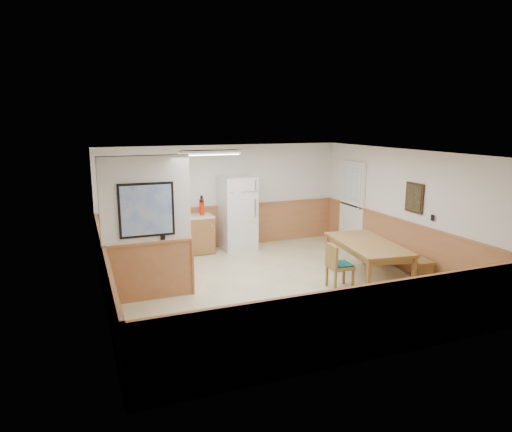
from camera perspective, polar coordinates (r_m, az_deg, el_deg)
name	(u,v)px	position (r m, az deg, el deg)	size (l,w,h in m)	color
ground	(272,285)	(8.75, 2.01, -8.66)	(6.00, 6.00, 0.00)	tan
ceiling	(273,153)	(8.22, 2.13, 7.90)	(6.00, 6.00, 0.02)	white
back_wall	(223,197)	(11.16, -4.11, 2.44)	(6.00, 0.02, 2.50)	white
right_wall	(405,210)	(9.96, 18.09, 0.75)	(0.02, 6.00, 2.50)	white
left_wall	(101,236)	(7.73, -18.79, -2.37)	(0.02, 6.00, 2.50)	white
wainscot_back	(224,227)	(11.29, -4.02, -1.33)	(6.00, 0.04, 1.00)	#AA7044
wainscot_right	(402,245)	(10.11, 17.74, -3.43)	(0.04, 6.00, 1.00)	#AA7044
wainscot_left	(106,280)	(7.94, -18.29, -7.61)	(0.04, 6.00, 1.00)	#AA7044
partition_wall	(147,230)	(7.99, -13.49, -1.75)	(1.50, 0.20, 2.50)	white
kitchen_counter	(178,235)	(10.72, -9.70, -2.39)	(2.20, 0.61, 1.00)	brown
exterior_door	(352,204)	(11.48, 11.89, 1.47)	(0.07, 1.02, 2.15)	silver
kitchen_window	(135,189)	(10.66, -14.94, 3.27)	(0.80, 0.04, 1.00)	silver
wall_painting	(414,198)	(9.66, 19.18, 2.16)	(0.04, 0.50, 0.60)	black
fluorescent_fixture	(210,152)	(9.18, -5.80, 7.91)	(1.20, 0.30, 0.09)	silver
refrigerator	(238,213)	(10.95, -2.28, 0.35)	(0.80, 0.73, 1.77)	silver
dining_table	(368,247)	(9.12, 13.78, -3.78)	(1.26, 2.11, 0.75)	#9F703A
dining_bench	(406,258)	(9.76, 18.25, -4.98)	(0.52, 1.50, 0.45)	#9F703A
dining_chair	(336,263)	(8.56, 9.99, -5.80)	(0.60, 0.45, 0.85)	#9F703A
fire_extinguisher	(202,207)	(10.69, -6.80, 1.18)	(0.14, 0.14, 0.46)	red
soap_bottle	(134,215)	(10.42, -15.04, 0.12)	(0.08, 0.08, 0.24)	#1A9338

